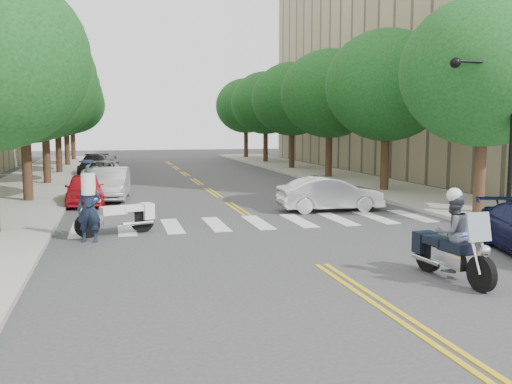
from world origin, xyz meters
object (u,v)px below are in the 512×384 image
object	(u,v)px
motorcycle_parked	(122,216)
officer_standing	(89,209)
motorcycle_police	(451,239)
convertible	(330,194)

from	to	relation	value
motorcycle_parked	officer_standing	xyz separation A→B (m)	(-0.98, -1.04, 0.41)
motorcycle_police	motorcycle_parked	world-z (taller)	motorcycle_police
convertible	officer_standing	bearing A→B (deg)	115.34
convertible	motorcycle_police	bearing A→B (deg)	175.14
motorcycle_police	officer_standing	world-z (taller)	motorcycle_police
officer_standing	convertible	world-z (taller)	officer_standing
motorcycle_parked	convertible	world-z (taller)	motorcycle_parked
motorcycle_police	officer_standing	size ratio (longest dim) A/B	1.30
motorcycle_parked	officer_standing	size ratio (longest dim) A/B	1.27
officer_standing	convertible	xyz separation A→B (m)	(9.38, 4.09, -0.29)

